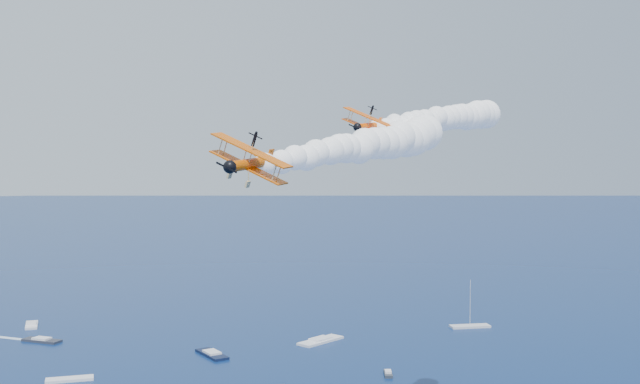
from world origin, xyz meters
name	(u,v)px	position (x,y,z in m)	size (l,w,h in m)	color
biplane_lead	(368,126)	(9.64, 34.54, 60.36)	(7.21, 8.09, 4.87)	#F15405
biplane_trail	(250,164)	(-15.47, 8.68, 55.64)	(7.91, 8.87, 5.35)	#DC5604
smoke_trail_lead	(441,119)	(30.00, 49.21, 62.23)	(41.30, 31.28, 9.18)	white
smoke_trail_trail	(362,146)	(3.99, 24.53, 57.51)	(39.71, 33.34, 9.18)	white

